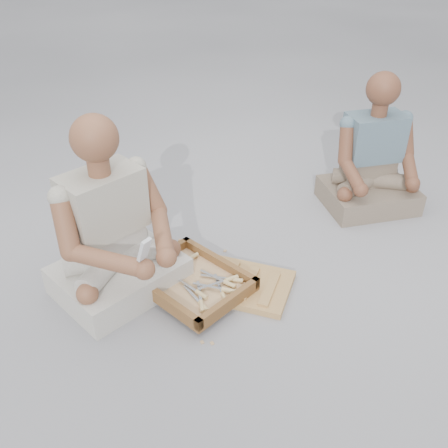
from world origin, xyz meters
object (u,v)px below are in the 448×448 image
at_px(craftsman, 113,237).
at_px(companion, 372,164).
at_px(tool_tray, 192,282).
at_px(carved_panel, 239,283).

height_order(craftsman, companion, craftsman).
bearing_deg(companion, tool_tray, 24.87).
height_order(carved_panel, craftsman, craftsman).
bearing_deg(tool_tray, craftsman, -160.26).
distance_m(carved_panel, companion, 1.22).
relative_size(craftsman, companion, 1.07).
distance_m(tool_tray, companion, 1.41).
relative_size(carved_panel, tool_tray, 0.82).
xyz_separation_m(carved_panel, craftsman, (-0.55, -0.26, 0.30)).
bearing_deg(craftsman, tool_tray, 130.51).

